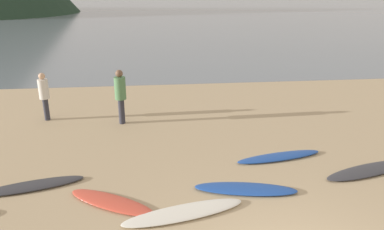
{
  "coord_description": "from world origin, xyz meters",
  "views": [
    {
      "loc": [
        -2.11,
        -4.02,
        4.38
      ],
      "look_at": [
        -0.97,
        6.47,
        0.6
      ],
      "focal_mm": 34.81,
      "sensor_mm": 36.0,
      "label": 1
    }
  ],
  "objects": [
    {
      "name": "surfboard_2",
      "position": [
        -3.07,
        2.83,
        0.04
      ],
      "size": [
        2.04,
        1.55,
        0.08
      ],
      "primitive_type": "ellipsoid",
      "rotation": [
        0.0,
        0.0,
        -0.56
      ],
      "color": "#D84C38",
      "rests_on": "ground"
    },
    {
      "name": "surfboard_5",
      "position": [
        1.13,
        4.52,
        0.05
      ],
      "size": [
        2.42,
        0.89,
        0.09
      ],
      "primitive_type": "ellipsoid",
      "rotation": [
        0.0,
        0.0,
        0.19
      ],
      "color": "#1E479E",
      "rests_on": "ground"
    },
    {
      "name": "ocean_water",
      "position": [
        0.0,
        62.3,
        0.0
      ],
      "size": [
        140.0,
        100.0,
        0.01
      ],
      "primitive_type": "cube",
      "color": "slate",
      "rests_on": "ground"
    },
    {
      "name": "surfboard_1",
      "position": [
        -4.93,
        3.68,
        0.04
      ],
      "size": [
        2.35,
        1.07,
        0.09
      ],
      "primitive_type": "ellipsoid",
      "rotation": [
        0.0,
        0.0,
        0.25
      ],
      "color": "#333338",
      "rests_on": "ground"
    },
    {
      "name": "surfboard_6",
      "position": [
        3.07,
        3.57,
        0.04
      ],
      "size": [
        2.59,
        1.23,
        0.09
      ],
      "primitive_type": "ellipsoid",
      "rotation": [
        0.0,
        0.0,
        0.28
      ],
      "color": "#333338",
      "rests_on": "ground"
    },
    {
      "name": "surfboard_4",
      "position": [
        -0.14,
        3.03,
        0.05
      ],
      "size": [
        2.34,
        0.98,
        0.1
      ],
      "primitive_type": "ellipsoid",
      "rotation": [
        0.0,
        0.0,
        -0.19
      ],
      "color": "#1E479E",
      "rests_on": "ground"
    },
    {
      "name": "person_1",
      "position": [
        -5.68,
        8.18,
        0.95
      ],
      "size": [
        0.33,
        0.33,
        1.61
      ],
      "rotation": [
        0.0,
        0.0,
        4.3
      ],
      "color": "#2D2D38",
      "rests_on": "ground"
    },
    {
      "name": "ground_plane",
      "position": [
        0.0,
        10.0,
        -0.1
      ],
      "size": [
        120.0,
        120.0,
        0.2
      ],
      "primitive_type": "cube",
      "color": "tan",
      "rests_on": "ground"
    },
    {
      "name": "person_0",
      "position": [
        -3.15,
        7.59,
        1.05
      ],
      "size": [
        0.36,
        0.36,
        1.79
      ],
      "rotation": [
        0.0,
        0.0,
        4.49
      ],
      "color": "#2D2D38",
      "rests_on": "ground"
    },
    {
      "name": "surfboard_3",
      "position": [
        -1.59,
        2.29,
        0.05
      ],
      "size": [
        2.59,
        1.14,
        0.09
      ],
      "primitive_type": "ellipsoid",
      "rotation": [
        0.0,
        0.0,
        0.24
      ],
      "color": "silver",
      "rests_on": "ground"
    }
  ]
}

